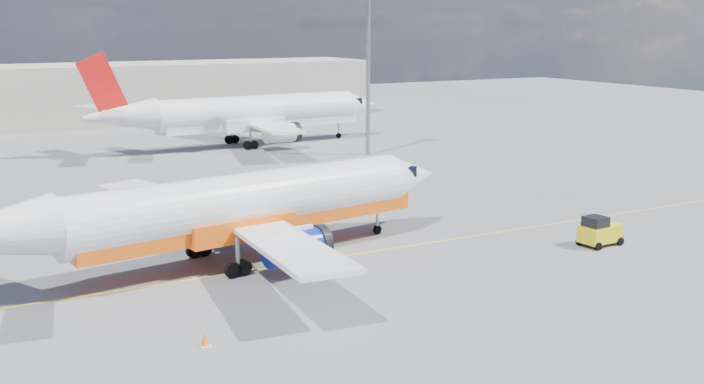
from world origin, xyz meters
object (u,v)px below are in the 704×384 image
traffic_cone (205,339)px  main_jet (231,208)px  gse_tug (599,231)px  second_jet (249,114)px

traffic_cone → main_jet: bearing=64.8°
main_jet → gse_tug: (21.19, -7.10, -2.37)m
gse_tug → traffic_cone: bearing=-177.5°
main_jet → traffic_cone: size_ratio=52.86×
main_jet → second_jet: second_jet is taller
main_jet → traffic_cone: (-4.99, -10.61, -2.96)m
second_jet → traffic_cone: (-21.65, -51.81, -3.27)m
second_jet → traffic_cone: size_ratio=57.72×
gse_tug → second_jet: bearing=90.3°
gse_tug → traffic_cone: (-26.18, -3.51, -0.59)m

